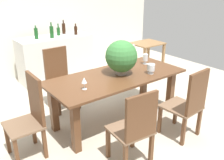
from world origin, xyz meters
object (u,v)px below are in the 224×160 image
object	(u,v)px
chair_far_left	(59,76)
crystal_vase_center_near	(145,58)
chair_head_end	(30,113)
wine_bottle_clear	(58,31)
chair_near_left	(135,127)
crystal_vase_left	(151,68)
chair_near_right	(189,102)
kitchen_counter	(56,58)
flower_centerpiece	(121,57)
wine_glass	(84,81)
dining_table	(116,83)
wine_bottle_amber	(64,28)
wine_bottle_green	(76,30)
side_table	(147,50)
wine_bottle_tall	(52,32)
wine_bottle_dark	(36,33)

from	to	relation	value
chair_far_left	crystal_vase_center_near	distance (m)	1.49
chair_head_end	wine_bottle_clear	size ratio (longest dim) A/B	4.19
chair_near_left	crystal_vase_left	xyz separation A→B (m)	(0.94, 0.71, 0.31)
chair_near_right	crystal_vase_center_near	world-z (taller)	chair_near_right
kitchen_counter	wine_bottle_clear	distance (m)	0.59
crystal_vase_left	flower_centerpiece	bearing A→B (deg)	145.27
crystal_vase_left	wine_bottle_clear	world-z (taller)	wine_bottle_clear
chair_near_right	wine_glass	xyz separation A→B (m)	(-1.12, 0.82, 0.32)
dining_table	wine_bottle_amber	world-z (taller)	wine_bottle_amber
chair_near_right	crystal_vase_left	size ratio (longest dim) A/B	6.74
chair_near_left	crystal_vase_center_near	size ratio (longest dim) A/B	5.54
crystal_vase_left	wine_bottle_green	distance (m)	2.36
crystal_vase_center_near	wine_glass	xyz separation A→B (m)	(-1.36, -0.27, 0.01)
crystal_vase_center_near	side_table	bearing A→B (deg)	43.87
chair_near_right	wine_glass	size ratio (longest dim) A/B	6.08
kitchen_counter	wine_bottle_green	size ratio (longest dim) A/B	6.51
wine_bottle_clear	wine_bottle_amber	world-z (taller)	wine_bottle_amber
flower_centerpiece	chair_near_left	bearing A→B (deg)	-120.89
side_table	chair_far_left	bearing A→B (deg)	-173.49
wine_bottle_green	chair_near_right	bearing A→B (deg)	-90.86
chair_head_end	wine_bottle_tall	size ratio (longest dim) A/B	3.26
kitchen_counter	dining_table	bearing A→B (deg)	-91.28
wine_glass	crystal_vase_left	bearing A→B (deg)	-5.60
dining_table	crystal_vase_center_near	world-z (taller)	crystal_vase_center_near
dining_table	chair_head_end	world-z (taller)	chair_head_end
dining_table	kitchen_counter	distance (m)	2.20
crystal_vase_left	wine_bottle_tall	size ratio (longest dim) A/B	0.47
crystal_vase_left	wine_bottle_green	bearing A→B (deg)	88.54
chair_far_left	wine_bottle_tall	world-z (taller)	wine_bottle_tall
wine_bottle_dark	wine_bottle_green	bearing A→B (deg)	-6.93
dining_table	chair_far_left	distance (m)	1.07
chair_far_left	flower_centerpiece	world-z (taller)	flower_centerpiece
crystal_vase_left	kitchen_counter	bearing A→B (deg)	99.62
chair_near_right	wine_bottle_clear	bearing A→B (deg)	-88.35
chair_far_left	chair_near_left	bearing A→B (deg)	-91.42
flower_centerpiece	wine_glass	xyz separation A→B (m)	(-0.74, -0.15, -0.15)
side_table	wine_bottle_green	bearing A→B (deg)	147.21
wine_bottle_clear	wine_bottle_amber	xyz separation A→B (m)	(0.17, 0.08, 0.03)
flower_centerpiece	crystal_vase_left	bearing A→B (deg)	-34.73
flower_centerpiece	kitchen_counter	bearing A→B (deg)	91.19
chair_near_right	side_table	size ratio (longest dim) A/B	1.36
chair_head_end	wine_glass	world-z (taller)	chair_head_end
chair_head_end	wine_bottle_tall	bearing A→B (deg)	149.12
flower_centerpiece	wine_bottle_green	bearing A→B (deg)	78.40
chair_head_end	wine_glass	size ratio (longest dim) A/B	6.25
flower_centerpiece	crystal_vase_left	xyz separation A→B (m)	(0.37, -0.26, -0.18)
wine_bottle_dark	crystal_vase_left	bearing A→B (deg)	-72.07
chair_near_left	wine_bottle_dark	world-z (taller)	wine_bottle_dark
chair_near_left	wine_bottle_amber	bearing A→B (deg)	-99.13
flower_centerpiece	side_table	world-z (taller)	flower_centerpiece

